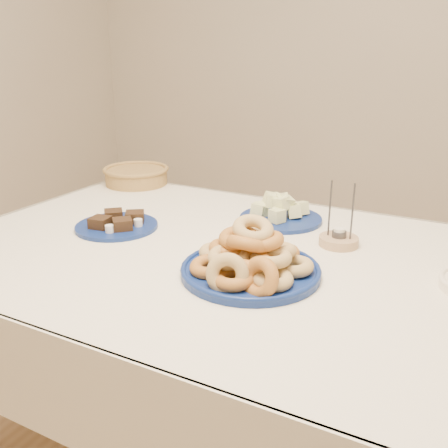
{
  "coord_description": "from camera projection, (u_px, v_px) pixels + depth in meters",
  "views": [
    {
      "loc": [
        0.59,
        -1.16,
        1.29
      ],
      "look_at": [
        0.0,
        -0.05,
        0.85
      ],
      "focal_mm": 40.0,
      "sensor_mm": 36.0,
      "label": 1
    }
  ],
  "objects": [
    {
      "name": "dining_table",
      "position": [
        232.0,
        286.0,
        1.44
      ],
      "size": [
        1.71,
        1.11,
        0.75
      ],
      "color": "brown",
      "rests_on": "ground"
    },
    {
      "name": "donut_platter",
      "position": [
        250.0,
        260.0,
        1.25
      ],
      "size": [
        0.4,
        0.4,
        0.16
      ],
      "rotation": [
        0.0,
        0.0,
        0.12
      ],
      "color": "navy",
      "rests_on": "dining_table"
    },
    {
      "name": "melon_plate",
      "position": [
        280.0,
        213.0,
        1.66
      ],
      "size": [
        0.29,
        0.29,
        0.1
      ],
      "rotation": [
        0.0,
        0.0,
        0.06
      ],
      "color": "navy",
      "rests_on": "dining_table"
    },
    {
      "name": "brownie_plate",
      "position": [
        117.0,
        224.0,
        1.59
      ],
      "size": [
        0.34,
        0.34,
        0.05
      ],
      "rotation": [
        0.0,
        0.0,
        0.41
      ],
      "color": "navy",
      "rests_on": "dining_table"
    },
    {
      "name": "wicker_basket",
      "position": [
        136.0,
        175.0,
        2.11
      ],
      "size": [
        0.36,
        0.36,
        0.07
      ],
      "rotation": [
        0.0,
        0.0,
        0.4
      ],
      "color": "olive",
      "rests_on": "dining_table"
    },
    {
      "name": "candle_holder",
      "position": [
        339.0,
        239.0,
        1.45
      ],
      "size": [
        0.12,
        0.12,
        0.19
      ],
      "rotation": [
        0.0,
        0.0,
        -0.02
      ],
      "color": "tan",
      "rests_on": "dining_table"
    }
  ]
}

